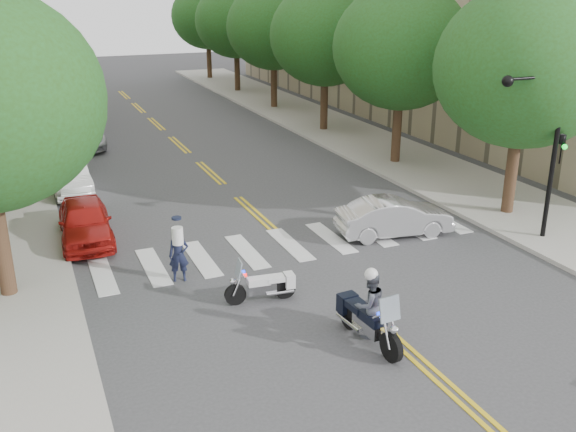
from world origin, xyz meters
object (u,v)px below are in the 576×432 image
motorcycle_police (368,309)px  motorcycle_parked (266,285)px  convertible (394,217)px  officer_standing (179,255)px

motorcycle_police → motorcycle_parked: size_ratio=1.22×
motorcycle_parked → convertible: (5.90, 2.88, 0.21)m
motorcycle_police → convertible: motorcycle_police is taller
officer_standing → convertible: (7.81, 0.68, -0.14)m
motorcycle_police → officer_standing: size_ratio=1.53×
convertible → motorcycle_police: bearing=151.4°
convertible → officer_standing: bearing=103.1°
motorcycle_parked → officer_standing: bearing=47.0°
motorcycle_parked → convertible: 6.57m
motorcycle_police → officer_standing: 6.24m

